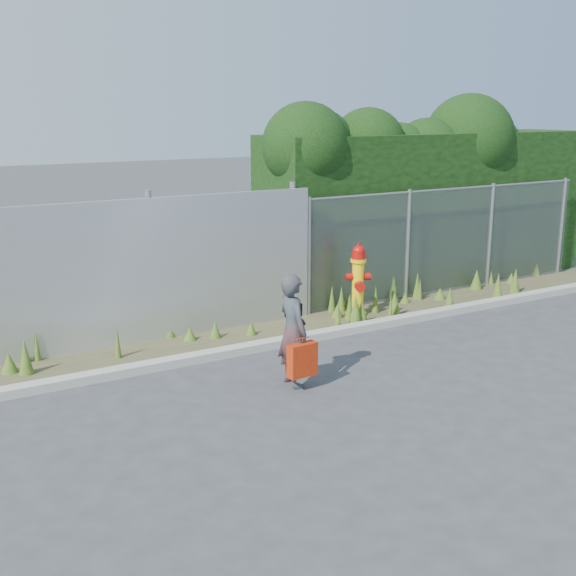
% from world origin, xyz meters
% --- Properties ---
extents(ground, '(80.00, 80.00, 0.00)m').
position_xyz_m(ground, '(0.00, 0.00, 0.00)').
color(ground, '#3A3A3D').
rests_on(ground, ground).
extents(curb, '(16.00, 0.22, 0.12)m').
position_xyz_m(curb, '(0.00, 1.80, 0.06)').
color(curb, '#A39F93').
rests_on(curb, ground).
extents(weed_strip, '(16.00, 1.33, 0.54)m').
position_xyz_m(weed_strip, '(0.56, 2.45, 0.15)').
color(weed_strip, '#484329').
rests_on(weed_strip, ground).
extents(corrugated_fence, '(8.50, 0.21, 2.30)m').
position_xyz_m(corrugated_fence, '(-3.25, 3.01, 1.10)').
color(corrugated_fence, '#B1B5B9').
rests_on(corrugated_fence, ground).
extents(chainlink_fence, '(6.50, 0.07, 2.05)m').
position_xyz_m(chainlink_fence, '(4.25, 3.00, 1.03)').
color(chainlink_fence, gray).
rests_on(chainlink_fence, ground).
extents(hedge, '(7.50, 2.14, 3.78)m').
position_xyz_m(hedge, '(4.51, 4.03, 2.03)').
color(hedge, black).
rests_on(hedge, ground).
extents(fire_hydrant, '(0.43, 0.38, 1.27)m').
position_xyz_m(fire_hydrant, '(1.75, 2.52, 0.62)').
color(fire_hydrant, yellow).
rests_on(fire_hydrant, ground).
extents(woman, '(0.37, 0.55, 1.47)m').
position_xyz_m(woman, '(-0.83, 0.37, 0.73)').
color(woman, '#0E5A5A').
rests_on(woman, ground).
extents(red_tote_bag, '(0.39, 0.14, 0.51)m').
position_xyz_m(red_tote_bag, '(-0.83, 0.14, 0.41)').
color(red_tote_bag, '#B61C0A').
extents(black_shoulder_bag, '(0.22, 0.09, 0.16)m').
position_xyz_m(black_shoulder_bag, '(-0.76, 0.49, 0.96)').
color(black_shoulder_bag, black).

